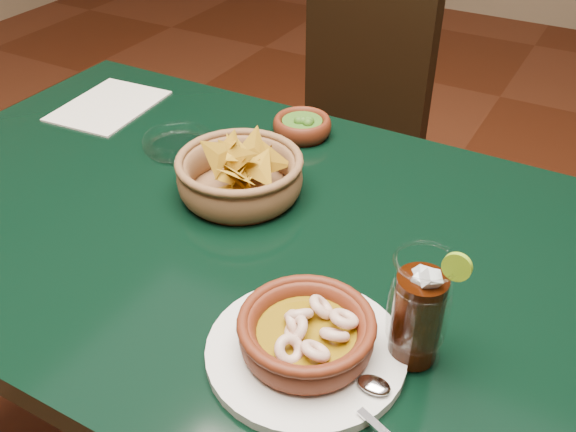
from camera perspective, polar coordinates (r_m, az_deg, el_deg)
The scene contains 8 objects.
dining_table at distance 1.09m, azimuth -5.93°, elevation -4.14°, with size 1.20×0.80×0.75m.
dining_chair at distance 1.73m, azimuth 3.82°, elevation 6.92°, with size 0.53×0.53×0.93m.
shrimp_plate at distance 0.78m, azimuth 1.68°, elevation -10.78°, with size 0.32×0.25×0.07m.
chip_basket at distance 1.05m, azimuth -4.29°, elevation 3.68°, with size 0.24×0.24×0.16m.
guacamole_ramekin at distance 1.24m, azimuth 1.28°, elevation 8.03°, with size 0.13×0.13×0.04m.
cola_drink at distance 0.76m, azimuth 11.50°, elevation -8.31°, with size 0.15×0.15×0.17m.
glass_ashtray at distance 1.21m, azimuth -9.77°, elevation 6.46°, with size 0.14×0.14×0.03m.
paper_menu at distance 1.41m, azimuth -15.65°, elevation 9.42°, with size 0.18×0.24×0.00m.
Camera 1 is at (0.51, -0.67, 1.35)m, focal length 40.00 mm.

